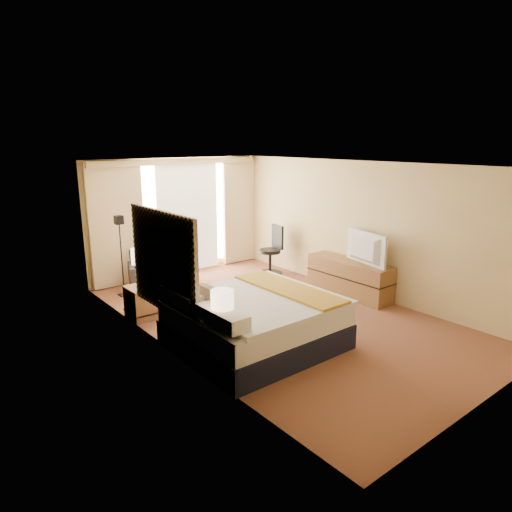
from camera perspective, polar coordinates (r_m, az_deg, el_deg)
floor at (r=8.01m, az=2.91°, el=-7.53°), size 4.20×7.00×0.02m
ceiling at (r=7.44m, az=3.17°, el=11.38°), size 4.20×7.00×0.02m
wall_back at (r=10.45m, az=-9.87°, el=4.87°), size 4.20×0.02×2.60m
wall_front at (r=5.62m, az=27.57°, el=-4.78°), size 4.20×0.02×2.60m
wall_left at (r=6.46m, az=-11.04°, el=-1.03°), size 0.02×7.00×2.60m
wall_right at (r=9.13m, az=12.95°, el=3.36°), size 0.02×7.00×2.60m
headboard at (r=6.65m, az=-11.53°, el=-0.78°), size 0.06×1.85×1.50m
nightstand_left at (r=6.09m, az=-3.86°, el=-12.11°), size 0.45×0.52×0.55m
nightstand_right at (r=8.11m, az=-14.08°, el=-5.61°), size 0.45×0.52×0.55m
media_dresser at (r=9.15m, az=11.56°, el=-2.68°), size 0.50×1.80×0.70m
window at (r=10.54m, az=-8.60°, el=5.11°), size 2.30×0.02×2.30m
curtains at (r=10.33m, az=-9.61°, el=5.39°), size 4.12×0.19×2.56m
bed at (r=6.77m, az=-0.17°, el=-8.16°), size 2.20×2.01×1.07m
loveseat at (r=9.73m, az=-11.90°, el=-2.25°), size 1.38×1.03×0.77m
floor_lamp at (r=9.12m, az=-16.60°, el=1.97°), size 0.20×0.20×1.59m
desk_chair at (r=10.39m, az=2.06°, el=0.48°), size 0.54×0.54×1.11m
lamp_left at (r=5.74m, az=-4.23°, el=-5.61°), size 0.29×0.29×0.62m
lamp_right at (r=7.95m, az=-14.24°, el=-0.11°), size 0.31×0.31×0.66m
tissue_box at (r=5.90m, az=-3.63°, el=-9.47°), size 0.13×0.13×0.10m
telephone at (r=7.88m, az=-13.58°, el=-3.79°), size 0.19×0.17×0.06m
television at (r=8.76m, az=13.07°, el=0.93°), size 0.35×1.07×0.61m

